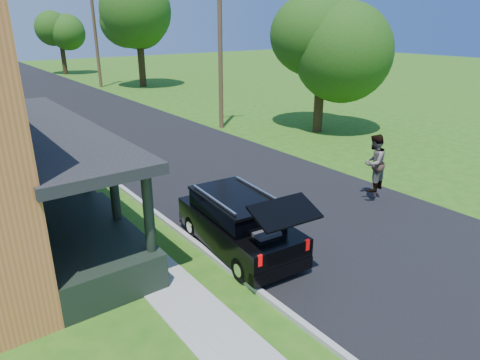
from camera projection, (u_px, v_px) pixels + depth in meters
ground at (358, 237)px, 12.45m from camera, size 140.00×140.00×0.00m
street at (108, 119)px, 27.51m from camera, size 8.00×120.00×0.02m
curb at (42, 128)px, 25.25m from camera, size 0.15×120.00×0.12m
sidewalk at (13, 132)px, 24.38m from camera, size 1.30×120.00×0.03m
black_suv at (239, 223)px, 11.51m from camera, size 2.06×4.58×2.07m
skateboarder at (374, 163)px, 14.49m from camera, size 1.11×0.96×1.98m
skateboard at (374, 186)px, 15.05m from camera, size 0.32×0.37×0.75m
tree_right_near at (322, 40)px, 22.71m from camera, size 5.23×5.06×7.66m
tree_right_mid at (137, 12)px, 39.08m from camera, size 7.64×7.33×10.02m
tree_right_far at (59, 31)px, 49.19m from camera, size 4.64×4.49×7.31m
utility_pole_near at (220, 56)px, 23.82m from camera, size 1.51×0.53×7.96m
utility_pole_far at (95, 30)px, 39.18m from camera, size 1.75×0.31×9.99m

